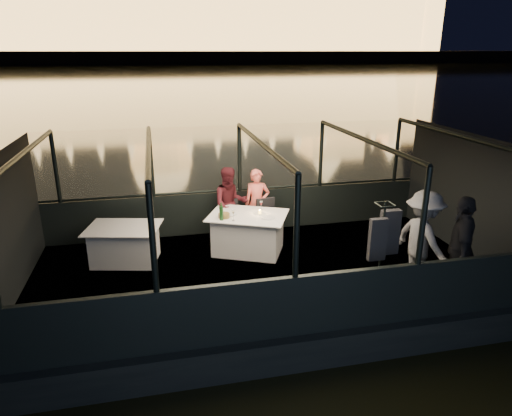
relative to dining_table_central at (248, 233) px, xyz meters
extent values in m
plane|color=black|center=(0.06, 79.15, -0.89)|extent=(500.00, 500.00, 0.00)
cube|color=black|center=(0.06, -0.85, -0.89)|extent=(8.60, 4.40, 1.00)
cube|color=black|center=(0.06, -0.85, -0.41)|extent=(8.00, 4.00, 0.04)
cube|color=black|center=(0.06, 1.15, 0.06)|extent=(8.00, 0.08, 0.90)
cube|color=black|center=(0.06, -2.85, 0.06)|extent=(8.00, 0.08, 0.90)
cube|color=#423D33|center=(0.06, 209.15, 0.11)|extent=(400.00, 140.00, 6.00)
cube|color=silver|center=(0.00, 0.00, 0.00)|extent=(1.76, 1.56, 0.77)
cube|color=white|center=(-2.31, 0.06, 0.00)|extent=(1.48, 1.21, 0.69)
cube|color=black|center=(-0.24, 0.63, 0.06)|extent=(0.42, 0.42, 0.83)
cube|color=black|center=(0.50, 0.45, 0.06)|extent=(0.45, 0.45, 0.86)
imported|color=#F36858|center=(0.35, 0.78, 0.36)|extent=(0.56, 0.41, 1.44)
imported|color=#401218|center=(-0.22, 0.72, 0.36)|extent=(0.76, 0.61, 1.53)
imported|color=silver|center=(2.50, -1.94, 0.47)|extent=(0.80, 1.17, 1.66)
imported|color=black|center=(2.86, -2.40, 0.47)|extent=(0.88, 1.06, 1.69)
cylinder|color=#153B16|center=(-0.53, -0.17, 0.53)|extent=(0.09, 0.09, 0.34)
cylinder|color=brown|center=(-0.47, -0.05, 0.42)|extent=(0.28, 0.28, 0.09)
cylinder|color=yellow|center=(0.24, 0.02, 0.42)|extent=(0.06, 0.06, 0.07)
cylinder|color=silver|center=(0.34, -0.24, 0.39)|extent=(0.29, 0.29, 0.02)
cylinder|color=silver|center=(-0.32, 0.06, 0.39)|extent=(0.30, 0.30, 0.01)
camera|label=1|loc=(-1.62, -8.02, 3.35)|focal=32.00mm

